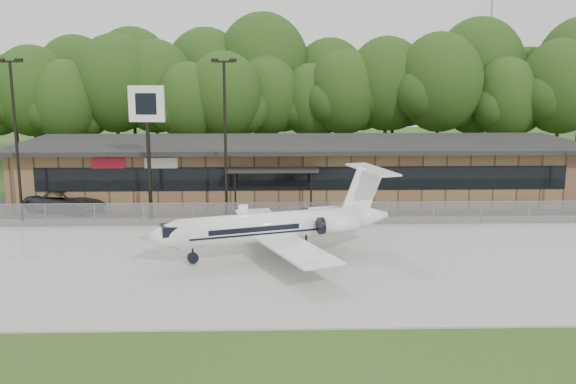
{
  "coord_description": "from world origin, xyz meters",
  "views": [
    {
      "loc": [
        -2.14,
        -23.67,
        9.83
      ],
      "look_at": [
        -1.18,
        12.0,
        2.76
      ],
      "focal_mm": 40.0,
      "sensor_mm": 36.0,
      "label": 1
    }
  ],
  "objects_px": {
    "suv": "(67,201)",
    "pole_sign": "(147,118)",
    "terminal": "(299,169)",
    "business_jet": "(277,227)"
  },
  "relations": [
    {
      "from": "suv",
      "to": "pole_sign",
      "type": "height_order",
      "value": "pole_sign"
    },
    {
      "from": "terminal",
      "to": "business_jet",
      "type": "xyz_separation_m",
      "value": [
        -1.82,
        -15.52,
        -0.56
      ]
    },
    {
      "from": "terminal",
      "to": "pole_sign",
      "type": "distance_m",
      "value": 12.96
    },
    {
      "from": "terminal",
      "to": "suv",
      "type": "height_order",
      "value": "terminal"
    },
    {
      "from": "terminal",
      "to": "business_jet",
      "type": "relative_size",
      "value": 3.09
    },
    {
      "from": "business_jet",
      "to": "pole_sign",
      "type": "distance_m",
      "value": 12.64
    },
    {
      "from": "terminal",
      "to": "suv",
      "type": "xyz_separation_m",
      "value": [
        -16.03,
        -4.64,
        -1.39
      ]
    },
    {
      "from": "business_jet",
      "to": "suv",
      "type": "xyz_separation_m",
      "value": [
        -14.2,
        10.88,
        -0.83
      ]
    },
    {
      "from": "suv",
      "to": "terminal",
      "type": "bearing_deg",
      "value": -54.27
    },
    {
      "from": "terminal",
      "to": "business_jet",
      "type": "bearing_deg",
      "value": -96.7
    }
  ]
}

